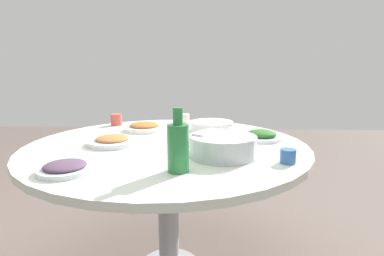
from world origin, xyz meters
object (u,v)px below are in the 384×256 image
tea_cup_far (288,156)px  tea_cup_near (116,120)px  dish_eggplant (65,168)px  soup_bowl (212,126)px  dish_stirfry (144,127)px  dish_greens (262,136)px  dish_tofu_braise (112,141)px  green_bottle (178,146)px  round_dining_table (168,159)px  tea_cup_side (184,118)px  rice_bowl (222,145)px

tea_cup_far → tea_cup_near: bearing=50.4°
dish_eggplant → tea_cup_near: bearing=5.5°
dish_eggplant → tea_cup_far: 0.85m
tea_cup_near → soup_bowl: bearing=-103.0°
tea_cup_far → dish_stirfry: bearing=49.4°
dish_greens → tea_cup_near: bearing=68.2°
dish_stirfry → tea_cup_far: size_ratio=3.78×
dish_tofu_braise → soup_bowl: bearing=-54.2°
green_bottle → round_dining_table: bearing=13.0°
dish_tofu_braise → dish_greens: 0.77m
dish_stirfry → tea_cup_far: 0.92m
dish_stirfry → tea_cup_far: bearing=-130.6°
green_bottle → tea_cup_far: bearing=-74.3°
dish_eggplant → tea_cup_side: (1.03, -0.35, 0.01)m
dish_stirfry → dish_greens: bearing=-106.3°
rice_bowl → green_bottle: 0.27m
rice_bowl → dish_tofu_braise: rice_bowl is taller
soup_bowl → dish_greens: (-0.21, -0.26, -0.01)m
round_dining_table → tea_cup_far: size_ratio=22.34×
round_dining_table → dish_tofu_braise: bearing=99.1°
round_dining_table → tea_cup_near: bearing=41.0°
rice_bowl → tea_cup_near: size_ratio=3.93×
dish_stirfry → tea_cup_near: bearing=53.9°
dish_tofu_braise → green_bottle: 0.53m
round_dining_table → tea_cup_side: size_ratio=18.69×
dish_tofu_braise → green_bottle: green_bottle is taller
dish_tofu_braise → dish_greens: size_ratio=1.12×
soup_bowl → tea_cup_far: size_ratio=4.11×
dish_eggplant → green_bottle: 0.42m
soup_bowl → dish_eggplant: soup_bowl is taller
dish_greens → rice_bowl: bearing=145.3°
tea_cup_near → tea_cup_far: size_ratio=1.18×
soup_bowl → green_bottle: (-0.74, 0.13, 0.07)m
dish_eggplant → green_bottle: bearing=-85.8°
soup_bowl → dish_greens: size_ratio=1.17×
soup_bowl → tea_cup_far: bearing=-154.5°
rice_bowl → dish_tofu_braise: size_ratio=1.19×
dish_tofu_braise → tea_cup_near: (0.50, 0.13, 0.02)m
round_dining_table → green_bottle: green_bottle is taller
round_dining_table → dish_stirfry: dish_stirfry is taller
tea_cup_side → tea_cup_far: bearing=-151.4°
dish_eggplant → tea_cup_near: tea_cup_near is taller
dish_tofu_braise → tea_cup_far: size_ratio=3.92×
dish_tofu_braise → green_bottle: bearing=-136.0°
round_dining_table → tea_cup_side: bearing=-3.9°
rice_bowl → dish_eggplant: 0.63m
round_dining_table → soup_bowl: (0.31, -0.23, 0.11)m
soup_bowl → tea_cup_far: 0.68m
dish_eggplant → green_bottle: (0.03, -0.41, 0.08)m
round_dining_table → green_bottle: (-0.42, -0.10, 0.18)m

